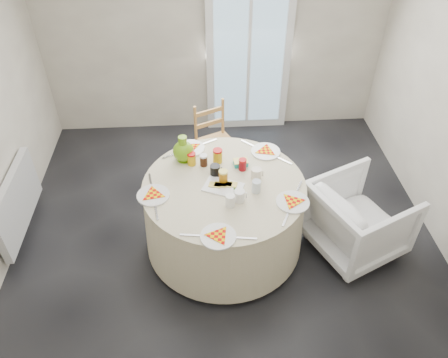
{
  "coord_description": "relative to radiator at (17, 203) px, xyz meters",
  "views": [
    {
      "loc": [
        -0.21,
        -2.88,
        3.17
      ],
      "look_at": [
        -0.03,
        -0.09,
        0.8
      ],
      "focal_mm": 35.0,
      "sensor_mm": 36.0,
      "label": 1
    }
  ],
  "objects": [
    {
      "name": "jar_cluster",
      "position": [
        1.86,
        -0.04,
        0.44
      ],
      "size": [
        0.54,
        0.32,
        0.15
      ],
      "primitive_type": null,
      "rotation": [
        0.0,
        0.0,
        0.13
      ],
      "color": "#8C601A",
      "rests_on": "table"
    },
    {
      "name": "glass_door",
      "position": [
        2.34,
        1.75,
        0.67
      ],
      "size": [
        1.0,
        0.08,
        2.1
      ],
      "primitive_type": "cube",
      "color": "silver",
      "rests_on": "floor"
    },
    {
      "name": "armchair",
      "position": [
        3.12,
        -0.39,
        0.01
      ],
      "size": [
        0.96,
        0.98,
        0.77
      ],
      "primitive_type": "imported",
      "rotation": [
        0.0,
        0.0,
        2.0
      ],
      "color": "white",
      "rests_on": "floor"
    },
    {
      "name": "cheese_platter",
      "position": [
        1.9,
        -0.33,
        0.39
      ],
      "size": [
        0.38,
        0.32,
        0.04
      ],
      "primitive_type": null,
      "rotation": [
        0.0,
        0.0,
        -0.41
      ],
      "color": "silver",
      "rests_on": "table"
    },
    {
      "name": "place_settings",
      "position": [
        1.91,
        -0.29,
        0.39
      ],
      "size": [
        1.82,
        1.82,
        0.03
      ],
      "primitive_type": null,
      "rotation": [
        0.0,
        0.0,
        0.28
      ],
      "color": "white",
      "rests_on": "table"
    },
    {
      "name": "radiator",
      "position": [
        0.0,
        0.0,
        0.0
      ],
      "size": [
        0.07,
        1.0,
        0.55
      ],
      "primitive_type": "cube",
      "color": "silver",
      "rests_on": "floor"
    },
    {
      "name": "green_pitcher",
      "position": [
        1.57,
        0.08,
        0.49
      ],
      "size": [
        0.2,
        0.2,
        0.25
      ],
      "primitive_type": null,
      "rotation": [
        0.0,
        0.0,
        0.07
      ],
      "color": "#649E11",
      "rests_on": "table"
    },
    {
      "name": "wooden_chair",
      "position": [
        1.9,
        0.75,
        0.09
      ],
      "size": [
        0.5,
        0.49,
        0.86
      ],
      "primitive_type": null,
      "rotation": [
        0.0,
        0.0,
        0.43
      ],
      "color": "#BC8E43",
      "rests_on": "floor"
    },
    {
      "name": "floor",
      "position": [
        1.94,
        -0.2,
        -0.38
      ],
      "size": [
        4.0,
        4.0,
        0.0
      ],
      "primitive_type": "plane",
      "color": "black",
      "rests_on": "ground"
    },
    {
      "name": "butter_tub",
      "position": [
        2.08,
        -0.03,
        0.41
      ],
      "size": [
        0.14,
        0.11,
        0.05
      ],
      "primitive_type": "cube",
      "rotation": [
        0.0,
        0.0,
        0.11
      ],
      "color": "teal",
      "rests_on": "table"
    },
    {
      "name": "wall_back",
      "position": [
        1.94,
        1.8,
        0.92
      ],
      "size": [
        4.0,
        0.02,
        2.6
      ],
      "primitive_type": "cube",
      "color": "#BCB5A3",
      "rests_on": "floor"
    },
    {
      "name": "table",
      "position": [
        1.91,
        -0.29,
        -0.01
      ],
      "size": [
        1.44,
        1.44,
        0.73
      ],
      "primitive_type": "cylinder",
      "color": "beige",
      "rests_on": "floor"
    },
    {
      "name": "mugs_glasses",
      "position": [
        2.02,
        -0.27,
        0.43
      ],
      "size": [
        0.86,
        0.86,
        0.12
      ],
      "primitive_type": null,
      "rotation": [
        0.0,
        0.0,
        0.37
      ],
      "color": "#9D9D9D",
      "rests_on": "table"
    }
  ]
}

